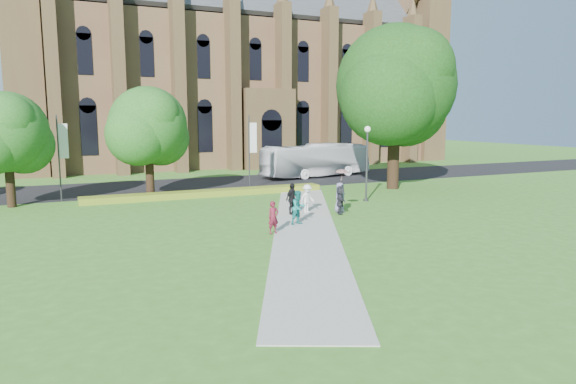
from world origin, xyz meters
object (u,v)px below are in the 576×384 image
streetlamp (367,154)px  large_tree (395,85)px  pedestrian_0 (273,217)px  tour_coach (316,160)px

streetlamp → large_tree: size_ratio=0.40×
streetlamp → pedestrian_0: size_ratio=3.19×
tour_coach → pedestrian_0: 25.24m
large_tree → tour_coach: bearing=100.8°
streetlamp → large_tree: 8.73m
streetlamp → large_tree: (5.50, 4.50, 5.07)m
large_tree → streetlamp: bearing=-140.7°
tour_coach → streetlamp: bearing=156.4°
large_tree → pedestrian_0: size_ratio=8.03×
tour_coach → pedestrian_0: tour_coach is taller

